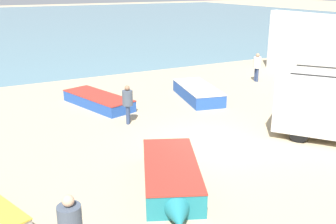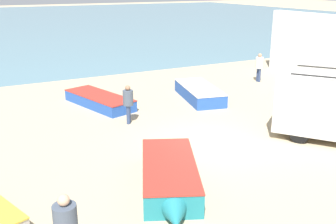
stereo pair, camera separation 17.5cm
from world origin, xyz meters
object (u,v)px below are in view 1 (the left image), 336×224
object	(u,v)px
fishing_rowboat_3	(96,100)
fishing_rowboat_0	(197,92)
fisherman_0	(257,65)
fishing_rowboat_1	(171,177)
fisherman_1	(128,101)

from	to	relation	value
fishing_rowboat_3	fishing_rowboat_0	bearing A→B (deg)	-119.86
fishing_rowboat_3	fisherman_0	world-z (taller)	fisherman_0
fishing_rowboat_1	fishing_rowboat_0	bearing A→B (deg)	167.31
fishing_rowboat_0	fisherman_1	distance (m)	4.89
fishing_rowboat_3	fisherman_1	size ratio (longest dim) A/B	3.00
fishing_rowboat_3	fisherman_0	bearing A→B (deg)	-105.57
fishing_rowboat_3	fisherman_1	xyz separation A→B (m)	(0.35, -3.02, 0.69)
fishing_rowboat_1	fisherman_0	size ratio (longest dim) A/B	2.66
fishing_rowboat_1	fisherman_0	xyz separation A→B (m)	(10.33, 8.68, 0.64)
fishing_rowboat_3	fisherman_1	distance (m)	3.12
fishing_rowboat_1	fisherman_0	distance (m)	13.51
fishing_rowboat_0	fisherman_0	xyz separation A→B (m)	(4.89, 1.31, 0.67)
fishing_rowboat_0	fishing_rowboat_3	world-z (taller)	fishing_rowboat_0
fisherman_1	fishing_rowboat_3	bearing A→B (deg)	126.55
fishing_rowboat_3	fisherman_0	size ratio (longest dim) A/B	2.91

